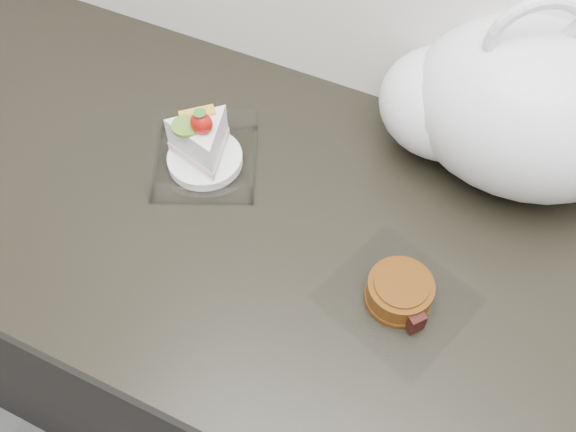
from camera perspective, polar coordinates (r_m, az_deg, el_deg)
The scene contains 4 objects.
counter at distance 1.33m, azimuth 5.98°, elevation -14.15°, with size 2.04×0.64×0.90m.
cake_tray at distance 1.01m, azimuth -7.51°, elevation 5.82°, with size 0.21×0.21×0.13m.
mooncake_wrap at distance 0.89m, azimuth 9.90°, elevation -6.82°, with size 0.22×0.22×0.04m.
plastic_bag at distance 0.99m, azimuth 19.20°, elevation 9.12°, with size 0.44×0.35×0.31m.
Camera 1 is at (0.08, 1.20, 1.68)m, focal length 40.00 mm.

